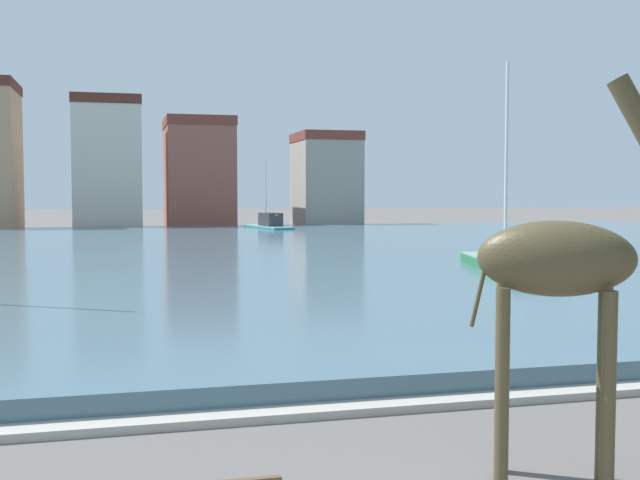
# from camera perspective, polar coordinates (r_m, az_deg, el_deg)

# --- Properties ---
(harbor_water) EXTENTS (83.11, 54.08, 0.43)m
(harbor_water) POSITION_cam_1_polar(r_m,az_deg,el_deg) (37.92, -9.71, -0.98)
(harbor_water) COLOR #476675
(harbor_water) RESTS_ON ground
(quay_edge_coping) EXTENTS (83.11, 0.50, 0.12)m
(quay_edge_coping) POSITION_cam_1_polar(r_m,az_deg,el_deg) (11.25, 1.97, -12.29)
(quay_edge_coping) COLOR #ADA89E
(quay_edge_coping) RESTS_ON ground
(giraffe_statue) EXTENTS (2.45, 1.59, 4.57)m
(giraffe_statue) POSITION_cam_1_polar(r_m,az_deg,el_deg) (8.61, 17.79, -1.90)
(giraffe_statue) COLOR #4C4228
(giraffe_statue) RESTS_ON ground
(sailboat_green) EXTENTS (3.56, 8.68, 7.70)m
(sailboat_green) POSITION_cam_1_polar(r_m,az_deg,el_deg) (28.62, 13.29, -2.03)
(sailboat_green) COLOR #236B42
(sailboat_green) RESTS_ON ground
(sailboat_teal) EXTENTS (2.90, 7.93, 5.72)m
(sailboat_teal) POSITION_cam_1_polar(r_m,az_deg,el_deg) (60.06, -3.96, 0.97)
(sailboat_teal) COLOR teal
(sailboat_teal) RESTS_ON ground
(townhouse_narrow_midrow) EXTENTS (5.62, 5.43, 11.16)m
(townhouse_narrow_midrow) POSITION_cam_1_polar(r_m,az_deg,el_deg) (67.87, -15.31, 5.43)
(townhouse_narrow_midrow) COLOR beige
(townhouse_narrow_midrow) RESTS_ON ground
(townhouse_corner_house) EXTENTS (5.88, 7.92, 9.69)m
(townhouse_corner_house) POSITION_cam_1_polar(r_m,az_deg,el_deg) (70.07, -8.88, 4.84)
(townhouse_corner_house) COLOR #8E5142
(townhouse_corner_house) RESTS_ON ground
(townhouse_end_terrace) EXTENTS (5.37, 6.55, 8.53)m
(townhouse_end_terrace) POSITION_cam_1_polar(r_m,az_deg,el_deg) (70.30, 0.44, 4.41)
(townhouse_end_terrace) COLOR gray
(townhouse_end_terrace) RESTS_ON ground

